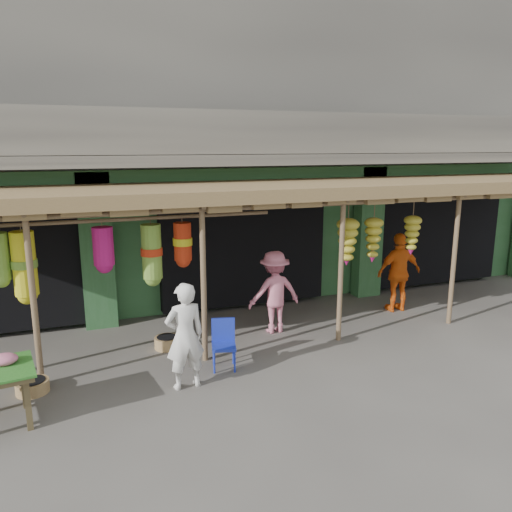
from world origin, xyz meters
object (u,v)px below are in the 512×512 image
object	(u,v)px
person_shopper	(274,292)
person_front	(185,336)
person_vendor	(399,272)
blue_chair	(224,341)

from	to	relation	value
person_shopper	person_front	bearing A→B (deg)	37.08
person_vendor	person_shopper	world-z (taller)	person_vendor
blue_chair	person_front	xyz separation A→B (m)	(-0.72, -0.47, 0.36)
person_front	person_shopper	world-z (taller)	person_front
blue_chair	person_shopper	distance (m)	1.80
person_front	person_vendor	distance (m)	5.33
blue_chair	person_vendor	bearing A→B (deg)	31.75
person_vendor	person_shopper	xyz separation A→B (m)	(-2.94, -0.22, -0.06)
person_vendor	person_front	bearing A→B (deg)	23.50
person_front	person_vendor	size ratio (longest dim) A/B	0.94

